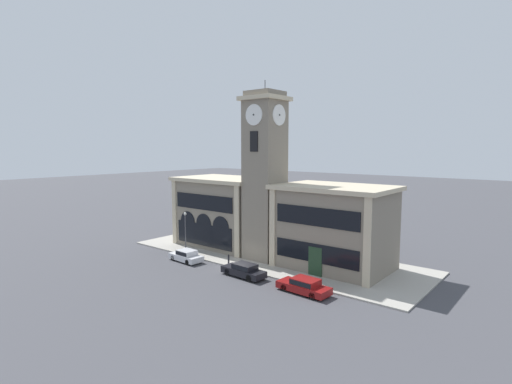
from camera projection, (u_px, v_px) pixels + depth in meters
name	position (u px, v px, depth m)	size (l,w,h in m)	color
ground_plane	(236.00, 269.00, 42.21)	(300.00, 300.00, 0.00)	#424247
sidewalk_kerb	(272.00, 256.00, 47.05)	(35.88, 12.58, 0.15)	#A39E93
clock_tower	(265.00, 176.00, 44.94)	(4.47, 4.47, 20.17)	gray
town_hall_left_wing	(225.00, 211.00, 51.99)	(12.45, 8.24, 8.94)	gray
town_hall_right_wing	(334.00, 227.00, 42.02)	(12.03, 8.24, 8.87)	gray
parked_car_near	(186.00, 255.00, 44.96)	(4.27, 2.01, 1.32)	silver
parked_car_mid	(244.00, 270.00, 39.56)	(4.87, 1.94, 1.36)	black
parked_car_far	(304.00, 285.00, 35.15)	(4.95, 2.11, 1.35)	maroon
street_lamp	(185.00, 226.00, 48.01)	(0.36, 0.36, 4.91)	#4C4C51
bollard	(229.00, 259.00, 43.50)	(0.18, 0.18, 1.06)	black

